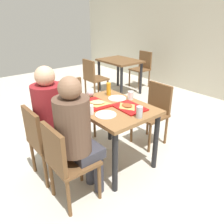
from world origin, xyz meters
TOP-DOWN VIEW (x-y plane):
  - ground_plane at (0.00, 0.00)m, footprint 10.00×10.00m
  - main_table at (0.00, 0.00)m, footprint 0.96×0.74m
  - chair_near_left at (-0.24, -0.75)m, footprint 0.40×0.40m
  - chair_near_right at (0.24, -0.75)m, footprint 0.40×0.40m
  - chair_far_side at (0.00, 0.75)m, footprint 0.40×0.40m
  - chair_left_end at (-0.87, 0.00)m, footprint 0.40×0.40m
  - person_in_red at (-0.24, -0.61)m, footprint 0.32×0.42m
  - person_in_brown_jacket at (0.24, -0.61)m, footprint 0.32×0.42m
  - tray_red_near at (-0.17, -0.13)m, footprint 0.37×0.28m
  - tray_red_far at (0.17, 0.11)m, footprint 0.38×0.28m
  - paper_plate_center at (-0.14, 0.20)m, footprint 0.22×0.22m
  - paper_plate_near_edge at (0.14, -0.20)m, footprint 0.22×0.22m
  - pizza_slice_a at (-0.14, -0.10)m, footprint 0.29×0.30m
  - pizza_slice_b at (0.15, 0.10)m, footprint 0.22×0.18m
  - plastic_cup_a at (-0.02, 0.31)m, footprint 0.07×0.07m
  - plastic_cup_b at (0.02, -0.31)m, footprint 0.07×0.07m
  - soda_can at (0.41, 0.02)m, footprint 0.07×0.07m
  - condiment_bottle at (-0.31, 0.20)m, footprint 0.06×0.06m
  - foil_bundle at (-0.41, -0.02)m, footprint 0.10×0.10m
  - background_table at (-1.93, 1.81)m, footprint 0.90×0.70m
  - background_chair_near at (-1.93, 1.08)m, footprint 0.40×0.40m
  - background_chair_far at (-1.93, 2.55)m, footprint 0.40×0.40m

SIDE VIEW (x-z plane):
  - ground_plane at x=0.00m, z-range -0.02..0.00m
  - chair_near_left at x=-0.24m, z-range 0.07..0.92m
  - chair_near_right at x=0.24m, z-range 0.07..0.92m
  - chair_far_side at x=0.00m, z-range 0.07..0.92m
  - chair_left_end at x=-0.87m, z-range 0.07..0.92m
  - background_chair_near at x=-1.93m, z-range 0.07..0.92m
  - background_chair_far at x=-1.93m, z-range 0.07..0.92m
  - background_table at x=-1.93m, z-range 0.25..0.99m
  - main_table at x=0.00m, z-range 0.25..1.00m
  - person_in_red at x=-0.24m, z-range 0.11..1.37m
  - person_in_brown_jacket at x=0.24m, z-range 0.11..1.37m
  - paper_plate_center at x=-0.14m, z-range 0.75..0.75m
  - paper_plate_near_edge at x=0.14m, z-range 0.75..0.75m
  - tray_red_near at x=-0.17m, z-range 0.75..0.76m
  - tray_red_far at x=0.17m, z-range 0.75..0.76m
  - pizza_slice_b at x=0.15m, z-range 0.76..0.78m
  - pizza_slice_a at x=-0.14m, z-range 0.76..0.78m
  - plastic_cup_a at x=-0.02m, z-range 0.75..0.85m
  - plastic_cup_b at x=0.02m, z-range 0.75..0.85m
  - foil_bundle at x=-0.41m, z-range 0.75..0.85m
  - soda_can at x=0.41m, z-range 0.75..0.87m
  - condiment_bottle at x=-0.31m, z-range 0.75..0.91m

